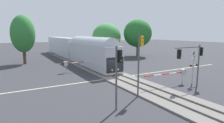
# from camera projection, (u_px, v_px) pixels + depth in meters

# --- Properties ---
(ground_plane) EXTENTS (220.00, 220.00, 0.00)m
(ground_plane) POSITION_uv_depth(u_px,v_px,m) (117.00, 78.00, 25.38)
(ground_plane) COLOR #333338
(road_centre_stripe) EXTENTS (44.00, 0.20, 0.01)m
(road_centre_stripe) POSITION_uv_depth(u_px,v_px,m) (117.00, 78.00, 25.38)
(road_centre_stripe) COLOR beige
(road_centre_stripe) RESTS_ON ground
(railway_track) EXTENTS (4.40, 80.00, 0.32)m
(railway_track) POSITION_uv_depth(u_px,v_px,m) (117.00, 77.00, 25.37)
(railway_track) COLOR slate
(railway_track) RESTS_ON ground
(commuter_train) EXTENTS (3.04, 39.79, 5.16)m
(commuter_train) POSITION_uv_depth(u_px,v_px,m) (74.00, 48.00, 41.27)
(commuter_train) COLOR #B2B7C1
(commuter_train) RESTS_ON railway_track
(crossing_gate_near) EXTENTS (6.52, 0.40, 1.80)m
(crossing_gate_near) POSITION_uv_depth(u_px,v_px,m) (178.00, 73.00, 21.77)
(crossing_gate_near) COLOR #B7B7BC
(crossing_gate_near) RESTS_ON ground
(crossing_signal_mast) EXTENTS (1.36, 0.44, 3.98)m
(crossing_signal_mast) POSITION_uv_depth(u_px,v_px,m) (194.00, 64.00, 21.78)
(crossing_signal_mast) COLOR #B2B2B7
(crossing_signal_mast) RESTS_ON ground
(crossing_gate_far) EXTENTS (5.53, 0.40, 1.80)m
(crossing_gate_far) POSITION_uv_depth(u_px,v_px,m) (69.00, 64.00, 28.45)
(crossing_gate_far) COLOR #B7B7BC
(crossing_gate_far) RESTS_ON ground
(traffic_signal_near_left) EXTENTS (0.53, 0.38, 5.16)m
(traffic_signal_near_left) POSITION_uv_depth(u_px,v_px,m) (118.00, 68.00, 14.22)
(traffic_signal_near_left) COLOR #4C4C51
(traffic_signal_near_left) RESTS_ON ground
(traffic_signal_median) EXTENTS (0.53, 0.38, 6.18)m
(traffic_signal_median) POSITION_uv_depth(u_px,v_px,m) (140.00, 55.00, 17.24)
(traffic_signal_median) COLOR #4C4C51
(traffic_signal_median) RESTS_ON ground
(traffic_signal_far_side) EXTENTS (0.53, 0.38, 5.31)m
(traffic_signal_far_side) POSITION_uv_depth(u_px,v_px,m) (118.00, 46.00, 35.42)
(traffic_signal_far_side) COLOR #4C4C51
(traffic_signal_far_side) RESTS_ON ground
(traffic_signal_near_right) EXTENTS (4.38, 0.38, 4.85)m
(traffic_signal_near_right) POSITION_uv_depth(u_px,v_px,m) (193.00, 56.00, 20.29)
(traffic_signal_near_right) COLOR #4C4C51
(traffic_signal_near_right) RESTS_ON ground
(oak_behind_train) EXTENTS (4.55, 4.55, 9.63)m
(oak_behind_train) POSITION_uv_depth(u_px,v_px,m) (23.00, 34.00, 35.75)
(oak_behind_train) COLOR #4C3828
(oak_behind_train) RESTS_ON ground
(maple_right_background) EXTENTS (7.34, 7.34, 9.65)m
(maple_right_background) POSITION_uv_depth(u_px,v_px,m) (138.00, 33.00, 47.87)
(maple_right_background) COLOR brown
(maple_right_background) RESTS_ON ground
(oak_far_right) EXTENTS (7.42, 7.42, 8.57)m
(oak_far_right) POSITION_uv_depth(u_px,v_px,m) (107.00, 37.00, 47.57)
(oak_far_right) COLOR #4C3828
(oak_far_right) RESTS_ON ground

